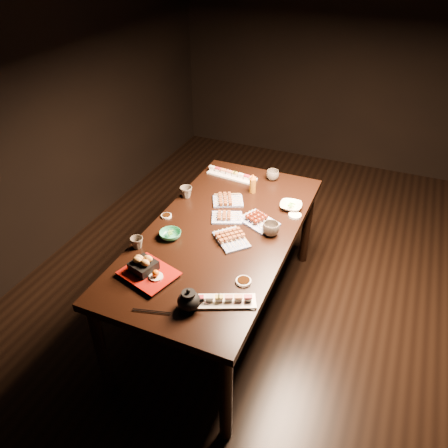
{
  "coord_description": "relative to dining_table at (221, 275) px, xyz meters",
  "views": [
    {
      "loc": [
        0.53,
        -2.39,
        2.38
      ],
      "look_at": [
        -0.38,
        -0.27,
        0.77
      ],
      "focal_mm": 35.0,
      "sensor_mm": 36.0,
      "label": 1
    }
  ],
  "objects": [
    {
      "name": "edamame_bowl_cream",
      "position": [
        0.34,
        0.43,
        0.39
      ],
      "size": [
        0.17,
        0.17,
        0.04
      ],
      "primitive_type": "imported",
      "rotation": [
        0.0,
        0.0,
        0.14
      ],
      "color": "beige",
      "rests_on": "dining_table"
    },
    {
      "name": "tempura_tray",
      "position": [
        -0.2,
        -0.55,
        0.43
      ],
      "size": [
        0.35,
        0.31,
        0.11
      ],
      "primitive_type": null,
      "rotation": [
        0.0,
        0.0,
        -0.28
      ],
      "color": "black",
      "rests_on": "dining_table"
    },
    {
      "name": "ground",
      "position": [
        0.38,
        0.32,
        -0.38
      ],
      "size": [
        5.0,
        5.0,
        0.0
      ],
      "primitive_type": "plane",
      "color": "black",
      "rests_on": "ground"
    },
    {
      "name": "yakitori_plate_center",
      "position": [
        -0.02,
        0.14,
        0.4
      ],
      "size": [
        0.24,
        0.21,
        0.05
      ],
      "primitive_type": null,
      "rotation": [
        0.0,
        0.0,
        0.39
      ],
      "color": "#828EB6",
      "rests_on": "dining_table"
    },
    {
      "name": "sushi_platter_far",
      "position": [
        -0.21,
        0.69,
        0.4
      ],
      "size": [
        0.4,
        0.15,
        0.05
      ],
      "primitive_type": null,
      "rotation": [
        0.0,
        0.0,
        3.04
      ],
      "color": "white",
      "rests_on": "dining_table"
    },
    {
      "name": "dining_table",
      "position": [
        0.0,
        0.0,
        0.0
      ],
      "size": [
        0.9,
        1.8,
        0.75
      ],
      "primitive_type": "cube",
      "rotation": [
        0.0,
        0.0,
        0.0
      ],
      "color": "black",
      "rests_on": "ground"
    },
    {
      "name": "sauce_dish_nw",
      "position": [
        -0.3,
        0.7,
        0.38
      ],
      "size": [
        0.09,
        0.09,
        0.01
      ],
      "primitive_type": "cylinder",
      "rotation": [
        0.0,
        0.0,
        -0.2
      ],
      "color": "white",
      "rests_on": "dining_table"
    },
    {
      "name": "yakitori_plate_right",
      "position": [
        0.1,
        -0.07,
        0.4
      ],
      "size": [
        0.28,
        0.28,
        0.06
      ],
      "primitive_type": null,
      "rotation": [
        0.0,
        0.0,
        -0.76
      ],
      "color": "#828EB6",
      "rests_on": "dining_table"
    },
    {
      "name": "sauce_dish_west",
      "position": [
        -0.4,
        0.0,
        0.38
      ],
      "size": [
        0.09,
        0.09,
        0.01
      ],
      "primitive_type": "cylinder",
      "rotation": [
        0.0,
        0.0,
        0.27
      ],
      "color": "white",
      "rests_on": "dining_table"
    },
    {
      "name": "sauce_dish_east",
      "position": [
        0.39,
        0.34,
        0.38
      ],
      "size": [
        0.11,
        0.11,
        0.02
      ],
      "primitive_type": "cylinder",
      "rotation": [
        0.0,
        0.0,
        0.32
      ],
      "color": "white",
      "rests_on": "dining_table"
    },
    {
      "name": "teacup_near_left",
      "position": [
        -0.4,
        -0.36,
        0.41
      ],
      "size": [
        0.09,
        0.09,
        0.07
      ],
      "primitive_type": "imported",
      "rotation": [
        0.0,
        0.0,
        -0.23
      ],
      "color": "#50473D",
      "rests_on": "dining_table"
    },
    {
      "name": "teacup_far_left",
      "position": [
        -0.39,
        0.28,
        0.42
      ],
      "size": [
        0.1,
        0.1,
        0.08
      ],
      "primitive_type": "imported",
      "rotation": [
        0.0,
        0.0,
        0.16
      ],
      "color": "#50473D",
      "rests_on": "dining_table"
    },
    {
      "name": "chopsticks_se",
      "position": [
        0.34,
        -0.59,
        0.38
      ],
      "size": [
        0.2,
        0.06,
        0.01
      ],
      "primitive_type": null,
      "rotation": [
        0.0,
        0.0,
        0.2
      ],
      "color": "black",
      "rests_on": "dining_table"
    },
    {
      "name": "sushi_platter_near",
      "position": [
        0.24,
        -0.59,
        0.4
      ],
      "size": [
        0.39,
        0.25,
        0.05
      ],
      "primitive_type": null,
      "rotation": [
        0.0,
        0.0,
        0.42
      ],
      "color": "white",
      "rests_on": "dining_table"
    },
    {
      "name": "teapot",
      "position": [
        0.12,
        -0.68,
        0.44
      ],
      "size": [
        0.18,
        0.18,
        0.12
      ],
      "primitive_type": null,
      "rotation": [
        0.0,
        0.0,
        0.26
      ],
      "color": "black",
      "rests_on": "dining_table"
    },
    {
      "name": "chopsticks_near",
      "position": [
        -0.04,
        -0.79,
        0.38
      ],
      "size": [
        0.2,
        0.07,
        0.01
      ],
      "primitive_type": null,
      "rotation": [
        0.0,
        0.0,
        0.26
      ],
      "color": "black",
      "rests_on": "dining_table"
    },
    {
      "name": "teacup_mid_right",
      "position": [
        0.3,
        0.09,
        0.42
      ],
      "size": [
        0.13,
        0.13,
        0.08
      ],
      "primitive_type": "imported",
      "rotation": [
        0.0,
        0.0,
        0.27
      ],
      "color": "#50473D",
      "rests_on": "dining_table"
    },
    {
      "name": "teacup_far_right",
      "position": [
        0.1,
        0.77,
        0.41
      ],
      "size": [
        0.12,
        0.12,
        0.08
      ],
      "primitive_type": "imported",
      "rotation": [
        0.0,
        0.0,
        0.28
      ],
      "color": "#50473D",
      "rests_on": "dining_table"
    },
    {
      "name": "edamame_bowl_green",
      "position": [
        -0.26,
        -0.19,
        0.4
      ],
      "size": [
        0.17,
        0.17,
        0.04
      ],
      "primitive_type": "imported",
      "rotation": [
        0.0,
        0.0,
        -0.28
      ],
      "color": "#349E6D",
      "rests_on": "dining_table"
    },
    {
      "name": "yakitori_plate_left",
      "position": [
        -0.09,
        0.34,
        0.4
      ],
      "size": [
        0.25,
        0.23,
        0.05
      ],
      "primitive_type": null,
      "rotation": [
        0.0,
        0.0,
        0.46
      ],
      "color": "#828EB6",
      "rests_on": "dining_table"
    },
    {
      "name": "sauce_dish_se",
      "position": [
        0.31,
        -0.4,
        0.38
      ],
      "size": [
        0.1,
        0.1,
        0.02
      ],
      "primitive_type": "cylinder",
      "rotation": [
        0.0,
        0.0,
        0.17
      ],
      "color": "white",
      "rests_on": "dining_table"
    },
    {
      "name": "condiment_bottle",
      "position": [
        0.02,
        0.53,
        0.45
      ],
      "size": [
        0.05,
        0.05,
        0.15
      ],
      "primitive_type": "cylinder",
      "rotation": [
        0.0,
        0.0,
        0.15
      ],
      "color": "brown",
      "rests_on": "dining_table"
    },
    {
      "name": "tsukune_plate",
      "position": [
        0.19,
        0.18,
        0.41
      ],
      "size": [
        0.29,
        0.26,
        0.06
      ],
      "primitive_type": null,
      "rotation": [
        0.0,
        0.0,
        -0.46
      ],
      "color": "#828EB6",
      "rests_on": "dining_table"
    }
  ]
}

